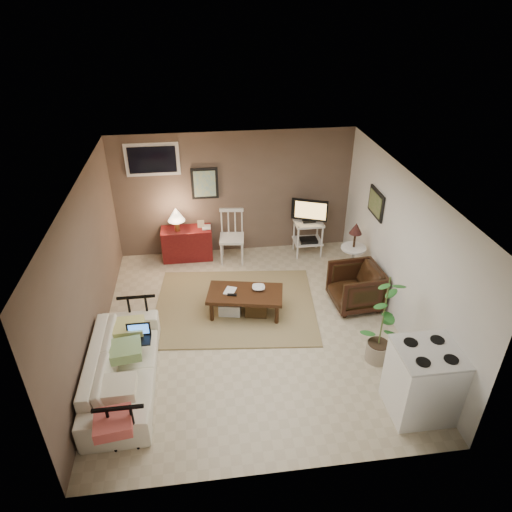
{
  "coord_description": "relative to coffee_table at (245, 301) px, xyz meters",
  "views": [
    {
      "loc": [
        -0.64,
        -5.54,
        4.6
      ],
      "look_at": [
        0.13,
        0.35,
        1.08
      ],
      "focal_mm": 32.0,
      "sensor_mm": 36.0,
      "label": 1
    }
  ],
  "objects": [
    {
      "name": "side_table",
      "position": [
        1.99,
        0.71,
        0.47
      ],
      "size": [
        0.44,
        0.44,
        1.17
      ],
      "color": "silver",
      "rests_on": "floor"
    },
    {
      "name": "bowl",
      "position": [
        0.23,
        0.06,
        0.28
      ],
      "size": [
        0.21,
        0.07,
        0.2
      ],
      "primitive_type": "imported",
      "rotation": [
        0.0,
        0.0,
        -0.09
      ],
      "color": "#39210F",
      "rests_on": "coffee_table"
    },
    {
      "name": "coffee_table",
      "position": [
        0.0,
        0.0,
        0.0
      ],
      "size": [
        1.28,
        0.83,
        0.45
      ],
      "color": "#39210F",
      "rests_on": "floor"
    },
    {
      "name": "stove",
      "position": [
        1.93,
        -2.21,
        0.24
      ],
      "size": [
        0.75,
        0.7,
        0.98
      ],
      "color": "white",
      "rests_on": "floor"
    },
    {
      "name": "sofa_pillows",
      "position": [
        -1.7,
        -1.56,
        0.25
      ],
      "size": [
        0.4,
        2.0,
        0.14
      ],
      "primitive_type": null,
      "color": "#EEE4C5",
      "rests_on": "sofa"
    },
    {
      "name": "potted_plant",
      "position": [
        1.75,
        -1.29,
        0.51
      ],
      "size": [
        0.36,
        0.36,
        1.43
      ],
      "color": "gray",
      "rests_on": "floor"
    },
    {
      "name": "floor",
      "position": [
        0.05,
        -0.35,
        -0.25
      ],
      "size": [
        5.0,
        5.0,
        0.0
      ],
      "primitive_type": "plane",
      "color": "#C1B293",
      "rests_on": "ground"
    },
    {
      "name": "red_console",
      "position": [
        -0.92,
        1.92,
        0.13
      ],
      "size": [
        0.95,
        0.42,
        1.1
      ],
      "color": "maroon",
      "rests_on": "floor"
    },
    {
      "name": "art_right",
      "position": [
        2.27,
        0.7,
        1.27
      ],
      "size": [
        0.03,
        0.6,
        0.45
      ],
      "primitive_type": "cube",
      "color": "black"
    },
    {
      "name": "window",
      "position": [
        -1.4,
        2.12,
        1.7
      ],
      "size": [
        0.96,
        0.03,
        0.6
      ],
      "primitive_type": "cube",
      "color": "silver"
    },
    {
      "name": "tv_stand",
      "position": [
        1.44,
        1.78,
        0.36
      ],
      "size": [
        0.66,
        0.44,
        1.15
      ],
      "color": "silver",
      "rests_on": "floor"
    },
    {
      "name": "book_table",
      "position": [
        -0.3,
        0.09,
        0.29
      ],
      "size": [
        0.16,
        0.08,
        0.23
      ],
      "primitive_type": "imported",
      "rotation": [
        0.0,
        0.0,
        -0.39
      ],
      "color": "#39210F",
      "rests_on": "coffee_table"
    },
    {
      "name": "art_back",
      "position": [
        -0.5,
        2.12,
        1.2
      ],
      "size": [
        0.5,
        0.03,
        0.6
      ],
      "primitive_type": "cube",
      "color": "black"
    },
    {
      "name": "laptop",
      "position": [
        -1.55,
        -0.95,
        0.28
      ],
      "size": [
        0.32,
        0.24,
        0.22
      ],
      "color": "black",
      "rests_on": "sofa"
    },
    {
      "name": "sofa",
      "position": [
        -1.75,
        -1.31,
        0.16
      ],
      "size": [
        0.61,
        2.1,
        0.82
      ],
      "primitive_type": "imported",
      "rotation": [
        0.0,
        0.0,
        1.57
      ],
      "color": "silver",
      "rests_on": "floor"
    },
    {
      "name": "sofa_end_rails",
      "position": [
        -1.63,
        -1.31,
        0.1
      ],
      "size": [
        0.57,
        2.1,
        0.71
      ],
      "primitive_type": null,
      "color": "black",
      "rests_on": "floor"
    },
    {
      "name": "book_console",
      "position": [
        -0.6,
        1.92,
        0.49
      ],
      "size": [
        0.16,
        0.02,
        0.21
      ],
      "primitive_type": "imported",
      "rotation": [
        0.0,
        0.0,
        -0.03
      ],
      "color": "#39210F",
      "rests_on": "red_console"
    },
    {
      "name": "spindle_chair",
      "position": [
        -0.05,
        1.74,
        0.22
      ],
      "size": [
        0.5,
        0.5,
        1.01
      ],
      "color": "silver",
      "rests_on": "floor"
    },
    {
      "name": "rug",
      "position": [
        -0.14,
        0.22,
        -0.24
      ],
      "size": [
        2.82,
        2.35,
        0.03
      ],
      "primitive_type": "cube",
      "rotation": [
        0.0,
        0.0,
        -0.1
      ],
      "color": "#948456",
      "rests_on": "floor"
    },
    {
      "name": "armchair",
      "position": [
        1.84,
        0.01,
        0.14
      ],
      "size": [
        0.76,
        0.81,
        0.78
      ],
      "primitive_type": "imported",
      "rotation": [
        0.0,
        0.0,
        -1.5
      ],
      "color": "black",
      "rests_on": "floor"
    }
  ]
}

